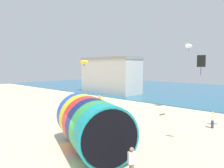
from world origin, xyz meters
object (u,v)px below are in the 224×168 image
Objects in this scene: giant_inflatable_tube at (92,124)px; kite_black_diamond at (201,61)px; kite_white_parafoil at (189,46)px; bystander_mid_beach at (99,101)px; kite_handler at (132,163)px; kite_yellow_parafoil at (84,62)px; bystander_near_water at (213,120)px.

kite_black_diamond reaches higher than giant_inflatable_tube.
kite_white_parafoil is at bearing 121.12° from kite_black_diamond.
kite_black_diamond is 17.70m from bystander_mid_beach.
giant_inflatable_tube reaches higher than kite_handler.
giant_inflatable_tube is at bearing -44.84° from bystander_mid_beach.
kite_yellow_parafoil reaches higher than giant_inflatable_tube.
kite_white_parafoil reaches higher than kite_handler.
bystander_mid_beach is at bearing -175.67° from kite_white_parafoil.
bystander_mid_beach is (-12.25, -0.93, -6.88)m from kite_white_parafoil.
giant_inflatable_tube is 13.38m from kite_white_parafoil.
kite_yellow_parafoil is 0.83× the size of bystander_mid_beach.
kite_handler is 1.16× the size of kite_white_parafoil.
giant_inflatable_tube is 4.57m from kite_handler.
bystander_near_water is at bearing 0.22° from bystander_mid_beach.
giant_inflatable_tube is at bearing -95.54° from kite_white_parafoil.
kite_handler is at bearing -88.55° from bystander_near_water.
kite_yellow_parafoil is 13.86m from bystander_near_water.
bystander_near_water is at bearing 26.34° from kite_yellow_parafoil.
kite_black_diamond is at bearing 48.83° from giant_inflatable_tube.
kite_yellow_parafoil is at bearing 150.96° from kite_handler.
kite_handler is 8.55m from kite_black_diamond.
kite_handler is at bearing -38.22° from bystander_mid_beach.
giant_inflatable_tube reaches higher than bystander_near_water.
bystander_mid_beach is at bearing 141.78° from kite_handler.
giant_inflatable_tube is 8.63m from kite_black_diamond.
kite_black_diamond is 0.85× the size of bystander_mid_beach.
kite_black_diamond reaches higher than bystander_near_water.
kite_black_diamond is (12.39, 0.25, -0.10)m from kite_yellow_parafoil.
kite_white_parafoil is at bearing 103.66° from kite_handler.
giant_inflatable_tube is 5.56× the size of kite_yellow_parafoil.
giant_inflatable_tube is 4.59× the size of bystander_mid_beach.
giant_inflatable_tube is 5.13× the size of kite_white_parafoil.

